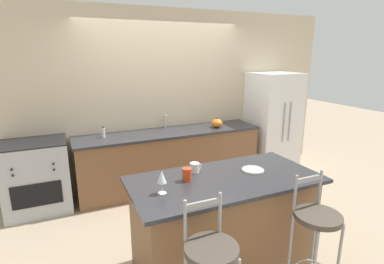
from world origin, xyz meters
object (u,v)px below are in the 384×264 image
wine_glass (162,177)px  coffee_mug (195,168)px  bar_stool_far (316,230)px  soap_bottle (103,133)px  oven_range (37,177)px  pumpkin_decoration (217,123)px  tumbler_cup (187,174)px  dinner_plate (253,170)px  refrigerator (272,123)px

wine_glass → coffee_mug: wine_glass is taller
wine_glass → coffee_mug: (0.44, 0.30, -0.10)m
bar_stool_far → soap_bottle: bar_stool_far is taller
oven_range → pumpkin_decoration: 2.67m
coffee_mug → tumbler_cup: (-0.15, -0.15, 0.01)m
dinner_plate → pumpkin_decoration: 1.88m
tumbler_cup → soap_bottle: 1.93m
oven_range → wine_glass: bearing=-61.6°
tumbler_cup → pumpkin_decoration: size_ratio=0.67×
refrigerator → tumbler_cup: refrigerator is taller
soap_bottle → pumpkin_decoration: bearing=-4.2°
coffee_mug → soap_bottle: bearing=109.8°
wine_glass → pumpkin_decoration: 2.46m
dinner_plate → tumbler_cup: size_ratio=1.87×
wine_glass → coffee_mug: bearing=34.8°
coffee_mug → soap_bottle: soap_bottle is taller
bar_stool_far → wine_glass: 1.35m
pumpkin_decoration → soap_bottle: 1.74m
bar_stool_far → wine_glass: wine_glass is taller
refrigerator → bar_stool_far: 2.97m
bar_stool_far → coffee_mug: (-0.70, 0.89, 0.34)m
refrigerator → pumpkin_decoration: refrigerator is taller
oven_range → pumpkin_decoration: bearing=-1.7°
oven_range → dinner_plate: size_ratio=4.33×
wine_glass → tumbler_cup: bearing=27.9°
wine_glass → soap_bottle: wine_glass is taller
pumpkin_decoration → dinner_plate: bearing=-107.8°
tumbler_cup → oven_range: bearing=126.7°
wine_glass → pumpkin_decoration: wine_glass is taller
dinner_plate → tumbler_cup: tumbler_cup is taller
coffee_mug → dinner_plate: bearing=-20.0°
oven_range → bar_stool_far: size_ratio=0.88×
bar_stool_far → dinner_plate: bearing=102.6°
oven_range → pumpkin_decoration: (2.62, -0.08, 0.49)m
dinner_plate → coffee_mug: coffee_mug is taller
oven_range → refrigerator: bearing=-0.7°
wine_glass → coffee_mug: size_ratio=1.63×
refrigerator → oven_range: (-3.74, 0.05, -0.39)m
oven_range → bar_stool_far: bearing=-49.4°
refrigerator → wine_glass: (-2.67, -1.93, 0.20)m
refrigerator → dinner_plate: size_ratio=7.84×
refrigerator → wine_glass: bearing=-144.1°
bar_stool_far → pumpkin_decoration: bar_stool_far is taller
wine_glass → tumbler_cup: size_ratio=1.71×
coffee_mug → tumbler_cup: tumbler_cup is taller
refrigerator → soap_bottle: refrigerator is taller
wine_glass → tumbler_cup: wine_glass is taller
bar_stool_far → pumpkin_decoration: bearing=80.4°
soap_bottle → bar_stool_far: bearing=-63.3°
refrigerator → tumbler_cup: bearing=-143.3°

